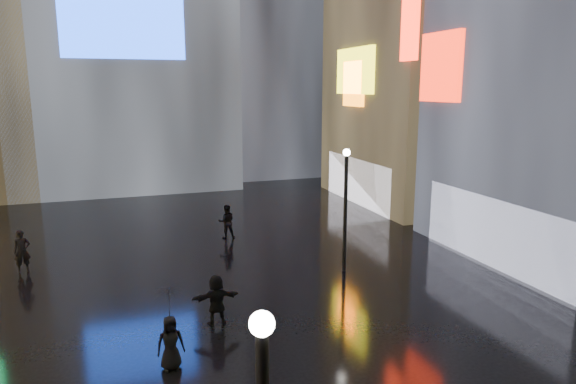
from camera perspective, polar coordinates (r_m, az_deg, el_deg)
name	(u,v)px	position (r m, az deg, el deg)	size (l,w,h in m)	color
ground	(226,272)	(22.04, -6.87, -8.81)	(140.00, 140.00, 0.00)	black
lamp_far	(345,203)	(21.31, 6.41, -1.24)	(0.30, 0.30, 5.20)	black
pedestrian_4	(171,343)	(15.00, -12.92, -16.03)	(0.75, 0.49, 1.54)	black
pedestrian_5	(216,300)	(17.24, -7.95, -11.79)	(1.56, 0.50, 1.69)	black
pedestrian_6	(22,251)	(24.30, -27.45, -5.88)	(0.66, 0.43, 1.81)	black
pedestrian_7	(227,222)	(26.53, -6.84, -3.28)	(0.85, 0.66, 1.76)	black
umbrella_2	(168,302)	(14.49, -13.14, -11.83)	(0.93, 0.95, 0.86)	black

